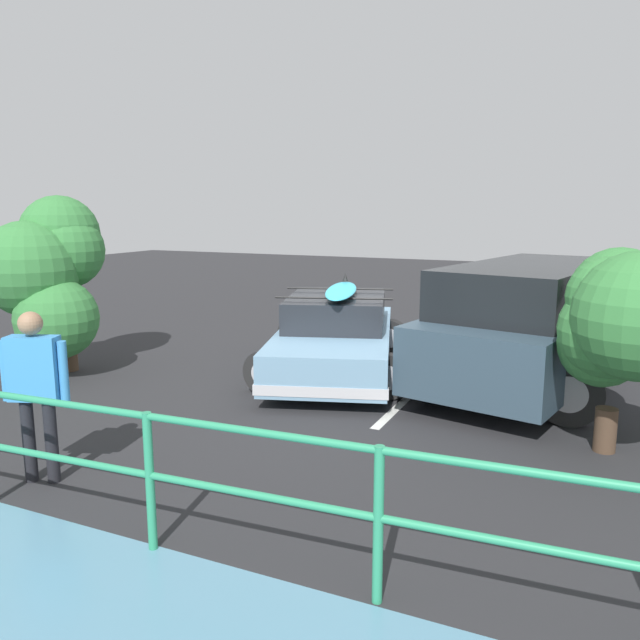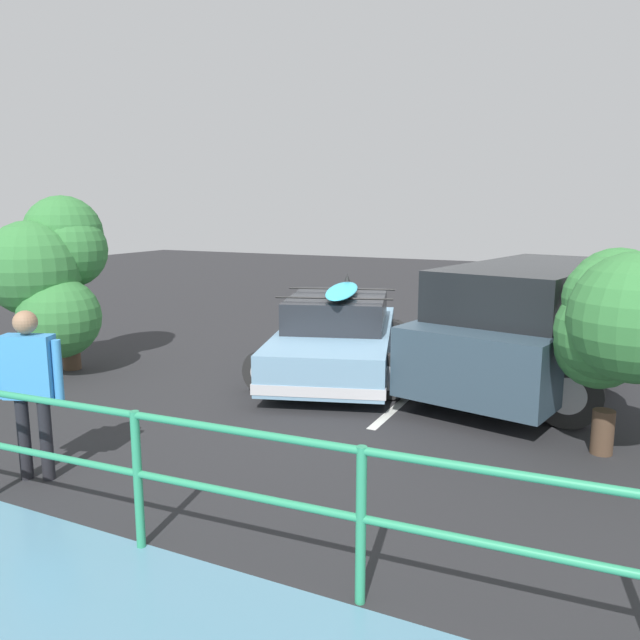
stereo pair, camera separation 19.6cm
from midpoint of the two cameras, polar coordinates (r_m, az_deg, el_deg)
The scene contains 8 objects.
ground_plane at distance 9.96m, azimuth 2.57°, elevation -5.03°, with size 44.00×44.00×0.02m, color #28282B.
parking_stripe at distance 9.62m, azimuth 8.90°, elevation -5.63°, with size 4.47×0.12×0.00m, color silver.
sedan_car at distance 9.99m, azimuth 0.90°, elevation -1.45°, with size 3.10×4.59×1.50m.
suv_car at distance 9.66m, azimuth 18.31°, elevation -0.22°, with size 3.31×5.20×1.81m.
person_bystander at distance 6.52m, azimuth -25.38°, elevation -5.09°, with size 0.61×0.35×1.67m.
railing_fence at distance 5.03m, azimuth -16.49°, elevation -12.08°, with size 10.91×0.62×1.11m.
bush_near_left at distance 10.68m, azimuth -23.98°, elevation 4.29°, with size 1.83×1.93×2.81m.
bush_near_right at distance 7.16m, azimuth 25.62°, elevation -0.03°, with size 1.50×2.04×2.21m.
Camera 1 is at (-3.48, 8.96, 2.62)m, focal length 35.00 mm.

